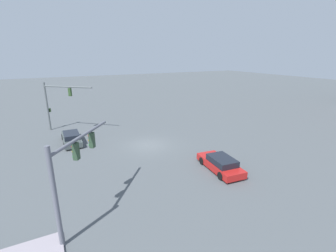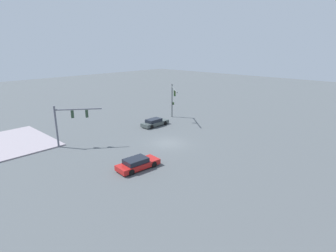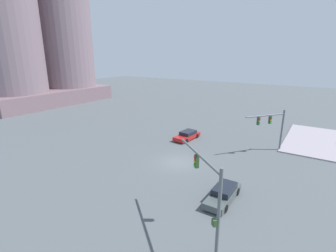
{
  "view_description": "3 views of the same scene",
  "coord_description": "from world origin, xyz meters",
  "px_view_note": "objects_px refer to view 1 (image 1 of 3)",
  "views": [
    {
      "loc": [
        21.73,
        -8.98,
        9.25
      ],
      "look_at": [
        -0.35,
        2.46,
        1.69
      ],
      "focal_mm": 25.35,
      "sensor_mm": 36.0,
      "label": 1
    },
    {
      "loc": [
        24.78,
        23.33,
        12.45
      ],
      "look_at": [
        -0.76,
        -0.67,
        2.08
      ],
      "focal_mm": 28.88,
      "sensor_mm": 36.0,
      "label": 2
    },
    {
      "loc": [
        -22.81,
        -13.24,
        12.04
      ],
      "look_at": [
        2.2,
        2.79,
        3.45
      ],
      "focal_mm": 26.32,
      "sensor_mm": 36.0,
      "label": 3
    }
  ],
  "objects_px": {
    "traffic_signal_opposite_side": "(57,99)",
    "sedan_car_waiting_far": "(220,164)",
    "traffic_signal_near_corner": "(72,165)",
    "sedan_car_approaching": "(71,138)"
  },
  "relations": [
    {
      "from": "traffic_signal_near_corner",
      "to": "sedan_car_approaching",
      "type": "height_order",
      "value": "traffic_signal_near_corner"
    },
    {
      "from": "traffic_signal_opposite_side",
      "to": "sedan_car_waiting_far",
      "type": "xyz_separation_m",
      "value": [
        17.69,
        10.97,
        -3.44
      ]
    },
    {
      "from": "traffic_signal_opposite_side",
      "to": "sedan_car_waiting_far",
      "type": "height_order",
      "value": "traffic_signal_opposite_side"
    },
    {
      "from": "traffic_signal_near_corner",
      "to": "sedan_car_waiting_far",
      "type": "distance_m",
      "value": 11.87
    },
    {
      "from": "sedan_car_waiting_far",
      "to": "traffic_signal_near_corner",
      "type": "bearing_deg",
      "value": 103.39
    },
    {
      "from": "traffic_signal_near_corner",
      "to": "sedan_car_approaching",
      "type": "relative_size",
      "value": 1.11
    },
    {
      "from": "sedan_car_approaching",
      "to": "traffic_signal_opposite_side",
      "type": "bearing_deg",
      "value": 8.5
    },
    {
      "from": "traffic_signal_opposite_side",
      "to": "sedan_car_waiting_far",
      "type": "distance_m",
      "value": 21.1
    },
    {
      "from": "traffic_signal_opposite_side",
      "to": "sedan_car_approaching",
      "type": "xyz_separation_m",
      "value": [
        5.28,
        0.76,
        -3.44
      ]
    },
    {
      "from": "traffic_signal_near_corner",
      "to": "traffic_signal_opposite_side",
      "type": "distance_m",
      "value": 19.22
    }
  ]
}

